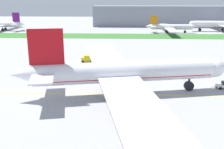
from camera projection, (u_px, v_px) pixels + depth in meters
ground_plane at (129, 100)px, 69.19m from camera, size 600.00×600.00×0.00m
apron_taxi_line at (129, 95)px, 72.85m from camera, size 280.00×0.36×0.01m
grass_median_strip at (126, 36)px, 181.60m from camera, size 320.00×24.00×0.10m
airliner_foreground at (122, 72)px, 71.67m from camera, size 58.08×93.79×18.30m
pushback_tug at (223, 85)px, 77.73m from camera, size 5.81×3.25×2.12m
ground_crew_wingwalker_port at (120, 81)px, 81.81m from camera, size 0.56×0.35×1.65m
service_truck_baggage_loader at (88, 58)px, 108.68m from camera, size 5.20×2.75×2.95m
parked_airliner_far_left at (1, 25)px, 209.49m from camera, size 39.62×62.16×14.14m
parked_airliner_far_centre at (169, 27)px, 196.96m from camera, size 35.91×56.27×12.58m
parked_airliner_far_right at (222, 24)px, 204.70m from camera, size 49.29×77.98×16.13m
terminal_building at (164, 16)px, 240.60m from camera, size 126.96×20.00×18.00m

